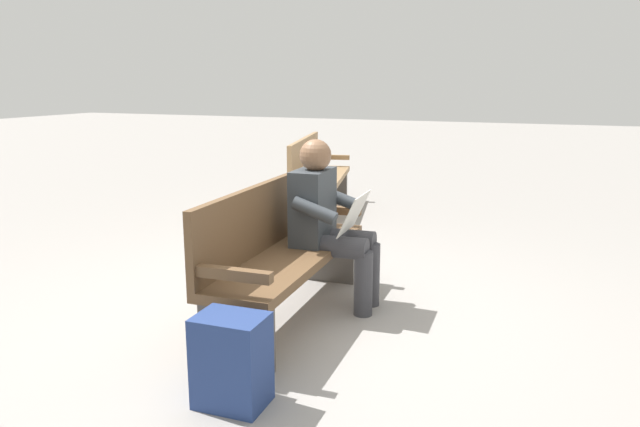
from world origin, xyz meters
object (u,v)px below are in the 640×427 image
bench_near (281,251)px  bench_far (316,175)px  person_seated (328,219)px  backpack (232,361)px

bench_near → bench_far: same height
bench_near → person_seated: bearing=141.6°
backpack → bench_far: bearing=-163.0°
person_seated → backpack: bearing=-0.5°
backpack → person_seated: bearing=-177.9°
backpack → bench_far: size_ratio=0.25×
bench_near → person_seated: (-0.30, 0.22, 0.17)m
bench_near → person_seated: 0.41m
person_seated → bench_far: 3.06m
bench_near → backpack: size_ratio=3.93×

